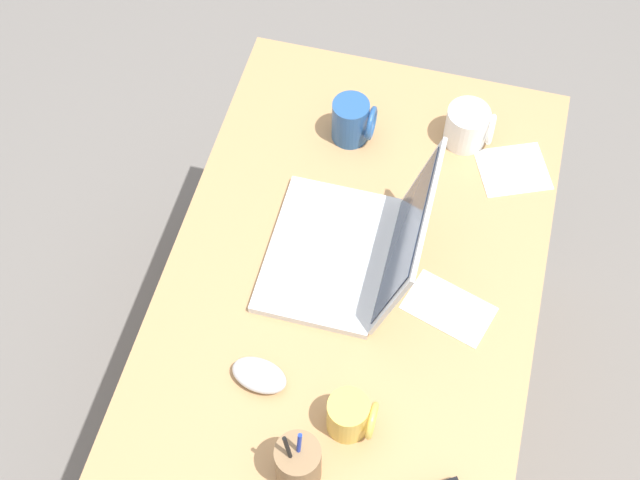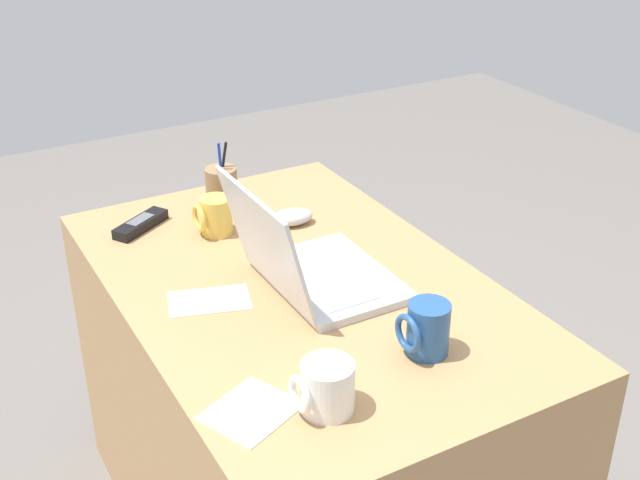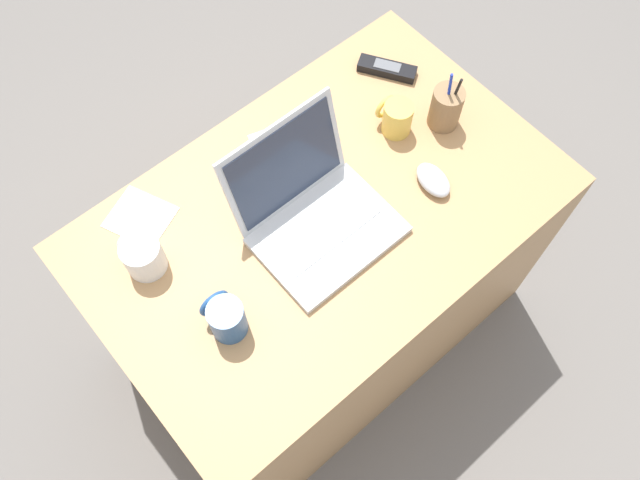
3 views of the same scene
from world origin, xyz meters
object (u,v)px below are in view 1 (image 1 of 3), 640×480
(laptop, at_px, (353,248))
(computer_mouse, at_px, (259,375))
(coffee_mug_tall, at_px, (468,126))
(coffee_mug_spare, at_px, (350,416))
(pen_holder, at_px, (297,463))
(coffee_mug_white, at_px, (352,121))

(laptop, height_order, computer_mouse, laptop)
(laptop, bearing_deg, coffee_mug_tall, 155.19)
(laptop, bearing_deg, coffee_mug_spare, 12.42)
(laptop, distance_m, coffee_mug_tall, 0.39)
(computer_mouse, relative_size, pen_holder, 0.58)
(coffee_mug_tall, xyz_separation_m, pen_holder, (0.78, -0.16, 0.01))
(laptop, xyz_separation_m, coffee_mug_tall, (-0.35, 0.16, -0.01))
(pen_holder, bearing_deg, coffee_mug_tall, 168.68)
(coffee_mug_white, relative_size, pen_holder, 0.56)
(coffee_mug_white, bearing_deg, pen_holder, 6.24)
(laptop, relative_size, coffee_mug_tall, 3.10)
(coffee_mug_white, bearing_deg, laptop, 13.70)
(coffee_mug_spare, bearing_deg, coffee_mug_white, -166.96)
(laptop, bearing_deg, computer_mouse, -20.51)
(computer_mouse, bearing_deg, coffee_mug_spare, 85.25)
(pen_holder, bearing_deg, coffee_mug_spare, 148.18)
(coffee_mug_spare, xyz_separation_m, pen_holder, (0.11, -0.07, 0.01))
(laptop, height_order, coffee_mug_spare, laptop)
(computer_mouse, bearing_deg, coffee_mug_tall, 166.14)
(computer_mouse, relative_size, coffee_mug_spare, 1.16)
(computer_mouse, height_order, pen_holder, pen_holder)
(pen_holder, bearing_deg, laptop, -179.14)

